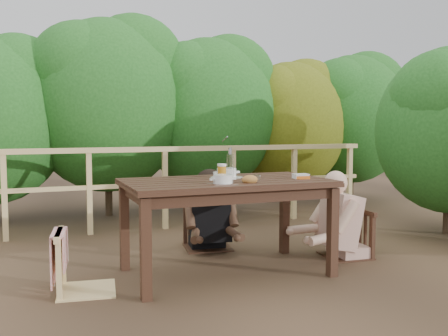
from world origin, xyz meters
name	(u,v)px	position (x,y,z in m)	size (l,w,h in m)	color
ground	(226,273)	(0.00, 0.00, 0.00)	(60.00, 60.00, 0.00)	brown
table	(226,228)	(0.00, 0.00, 0.39)	(1.71, 0.96, 0.79)	#311C12
chair_left	(86,234)	(-1.16, -0.04, 0.44)	(0.44, 0.44, 0.89)	#E0BF7B
chair_far	(207,203)	(0.15, 0.89, 0.47)	(0.46, 0.46, 0.93)	#311C12
chair_right	(346,213)	(1.28, 0.08, 0.43)	(0.43, 0.43, 0.86)	#311C12
woman	(207,187)	(0.15, 0.91, 0.63)	(0.51, 0.63, 1.26)	black
diner_right	(349,186)	(1.31, 0.08, 0.69)	(0.55, 0.68, 1.37)	#D0A08E
railing	(165,188)	(0.00, 2.00, 0.51)	(5.60, 0.10, 1.01)	#E0BF7B
hedge_row	(169,82)	(0.40, 3.20, 1.90)	(6.60, 1.60, 3.80)	#20561C
soup_near	(223,180)	(-0.13, -0.25, 0.83)	(0.26, 0.26, 0.09)	white
soup_far	(227,173)	(0.08, 0.20, 0.84)	(0.29, 0.29, 0.10)	white
bread_roll	(250,180)	(0.09, -0.28, 0.83)	(0.13, 0.10, 0.08)	olive
beer_glass	(222,173)	(-0.02, 0.04, 0.86)	(0.08, 0.08, 0.15)	#C78B15
bottle	(230,164)	(0.08, 0.11, 0.93)	(0.07, 0.07, 0.28)	silver
tumbler	(257,179)	(0.19, -0.19, 0.82)	(0.06, 0.06, 0.07)	white
butter_tub	(301,177)	(0.63, -0.15, 0.82)	(0.13, 0.09, 0.06)	white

